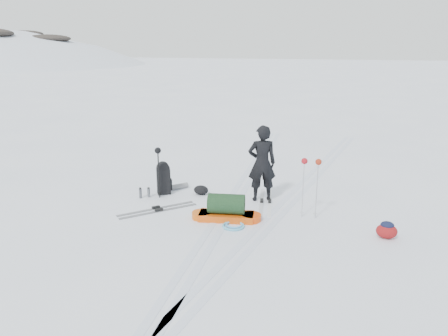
{
  "coord_description": "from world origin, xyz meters",
  "views": [
    {
      "loc": [
        2.71,
        -8.9,
        3.63
      ],
      "look_at": [
        -0.11,
        0.06,
        0.95
      ],
      "focal_mm": 35.0,
      "sensor_mm": 36.0,
      "label": 1
    }
  ],
  "objects_px": {
    "expedition_rucksack": "(166,179)",
    "ski_poles_black": "(158,157)",
    "pulk_sled": "(226,210)",
    "skier": "(262,163)"
  },
  "relations": [
    {
      "from": "expedition_rucksack",
      "to": "ski_poles_black",
      "type": "bearing_deg",
      "value": -125.6
    },
    {
      "from": "ski_poles_black",
      "to": "expedition_rucksack",
      "type": "bearing_deg",
      "value": 104.29
    },
    {
      "from": "expedition_rucksack",
      "to": "pulk_sled",
      "type": "bearing_deg",
      "value": -63.57
    },
    {
      "from": "expedition_rucksack",
      "to": "ski_poles_black",
      "type": "distance_m",
      "value": 0.73
    },
    {
      "from": "skier",
      "to": "pulk_sled",
      "type": "distance_m",
      "value": 1.64
    },
    {
      "from": "pulk_sled",
      "to": "expedition_rucksack",
      "type": "distance_m",
      "value": 2.29
    },
    {
      "from": "ski_poles_black",
      "to": "pulk_sled",
      "type": "bearing_deg",
      "value": -5.95
    },
    {
      "from": "skier",
      "to": "expedition_rucksack",
      "type": "distance_m",
      "value": 2.47
    },
    {
      "from": "ski_poles_black",
      "to": "skier",
      "type": "bearing_deg",
      "value": 30.56
    },
    {
      "from": "expedition_rucksack",
      "to": "ski_poles_black",
      "type": "relative_size",
      "value": 0.69
    }
  ]
}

